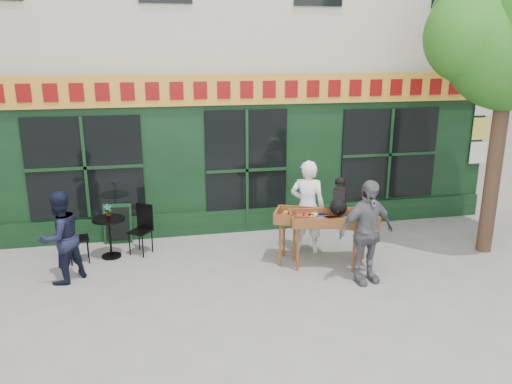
# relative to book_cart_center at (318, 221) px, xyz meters

# --- Properties ---
(ground) EXTENTS (80.00, 80.00, 0.00)m
(ground) POSITION_rel_book_cart_center_xyz_m (-0.92, -0.34, -0.82)
(ground) COLOR slate
(ground) RESTS_ON ground
(building) EXTENTS (14.00, 7.26, 10.00)m
(building) POSITION_rel_book_cart_center_xyz_m (-0.92, 5.63, 4.15)
(building) COLOR beige
(building) RESTS_ON ground
(street_tree) EXTENTS (3.05, 2.90, 5.60)m
(street_tree) POSITION_rel_book_cart_center_xyz_m (3.42, 0.01, 3.29)
(street_tree) COLOR #382619
(street_tree) RESTS_ON ground
(book_cart_center) EXTENTS (1.62, 1.18, 0.99)m
(book_cart_center) POSITION_rel_book_cart_center_xyz_m (0.00, 0.00, 0.00)
(book_cart_center) COLOR brown
(book_cart_center) RESTS_ON ground
(dog) EXTENTS (0.55, 0.69, 0.60)m
(dog) POSITION_rel_book_cart_center_xyz_m (0.35, -0.05, 0.47)
(dog) COLOR black
(dog) RESTS_ON book_cart_center
(woman) EXTENTS (0.77, 0.66, 1.79)m
(woman) POSITION_rel_book_cart_center_xyz_m (0.00, 0.65, 0.07)
(woman) COLOR white
(woman) RESTS_ON ground
(book_cart_right) EXTENTS (1.57, 0.83, 0.99)m
(book_cart_right) POSITION_rel_book_cart_center_xyz_m (0.24, -0.08, 0.00)
(book_cart_right) COLOR brown
(book_cart_right) RESTS_ON ground
(man_right) EXTENTS (1.10, 0.63, 1.76)m
(man_right) POSITION_rel_book_cart_center_xyz_m (0.54, -0.83, 0.06)
(man_right) COLOR #56575B
(man_right) RESTS_ON ground
(bistro_table) EXTENTS (0.60, 0.60, 0.76)m
(bistro_table) POSITION_rel_book_cart_center_xyz_m (-3.68, 1.10, -0.28)
(bistro_table) COLOR black
(bistro_table) RESTS_ON ground
(bistro_chair_left) EXTENTS (0.42, 0.42, 0.95)m
(bistro_chair_left) POSITION_rel_book_cart_center_xyz_m (-4.32, 0.99, -0.26)
(bistro_chair_left) COLOR black
(bistro_chair_left) RESTS_ON ground
(bistro_chair_right) EXTENTS (0.50, 0.51, 0.95)m
(bistro_chair_right) POSITION_rel_book_cart_center_xyz_m (-3.08, 1.23, -0.26)
(bistro_chair_right) COLOR black
(bistro_chair_right) RESTS_ON ground
(potted_plant) EXTENTS (0.17, 0.15, 0.27)m
(potted_plant) POSITION_rel_book_cart_center_xyz_m (-3.68, 1.10, 0.08)
(potted_plant) COLOR gray
(potted_plant) RESTS_ON bistro_table
(man_left) EXTENTS (0.96, 0.96, 1.57)m
(man_left) POSITION_rel_book_cart_center_xyz_m (-4.38, 0.20, -0.04)
(man_left) COLOR black
(man_left) RESTS_ON ground
(chalkboard) EXTENTS (0.57, 0.24, 0.79)m
(chalkboard) POSITION_rel_book_cart_center_xyz_m (-3.58, 1.85, -0.42)
(chalkboard) COLOR black
(chalkboard) RESTS_ON ground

